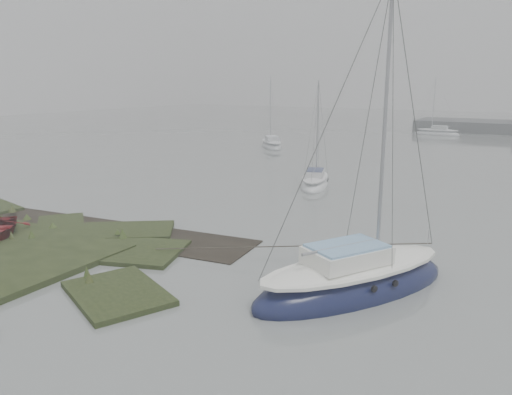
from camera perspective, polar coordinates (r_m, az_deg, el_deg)
name	(u,v)px	position (r m, az deg, el deg)	size (l,w,h in m)	color
ground	(382,161)	(42.80, 14.25, 4.03)	(160.00, 160.00, 0.00)	slate
sailboat_main	(353,282)	(16.16, 11.01, -9.47)	(5.78, 7.48, 10.27)	#111637
sailboat_white	(315,183)	(31.82, 6.75, 1.71)	(3.08, 5.27, 7.07)	silver
sailboat_far_a	(272,145)	(50.39, 1.79, 6.00)	(4.73, 5.28, 7.57)	#A2A8AB
sailboat_far_c	(437,133)	(66.14, 20.01, 6.92)	(5.39, 1.97, 7.51)	silver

